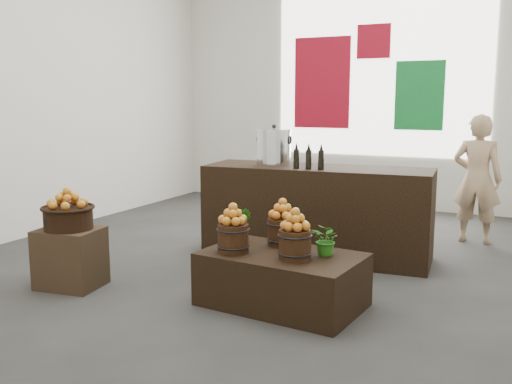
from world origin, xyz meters
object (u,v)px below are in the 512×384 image
at_px(stock_pot_left, 274,148).
at_px(counter, 317,212).
at_px(shopper, 477,179).
at_px(wicker_basket, 68,218).
at_px(crate, 70,258).
at_px(display_table, 282,279).

bearing_deg(stock_pot_left, counter, 4.87).
xyz_separation_m(counter, shopper, (1.45, 1.36, 0.27)).
bearing_deg(wicker_basket, crate, 0.00).
relative_size(display_table, counter, 0.53).
bearing_deg(wicker_basket, counter, 49.22).
bearing_deg(crate, shopper, 46.57).
distance_m(wicker_basket, display_table, 1.95).
height_order(counter, stock_pot_left, stock_pot_left).
height_order(wicker_basket, display_table, wicker_basket).
relative_size(crate, stock_pot_left, 1.45).
bearing_deg(stock_pot_left, shopper, 36.11).
bearing_deg(crate, stock_pot_left, 58.08).
bearing_deg(stock_pot_left, display_table, -63.61).
relative_size(crate, wicker_basket, 1.25).
relative_size(wicker_basket, counter, 0.18).
xyz_separation_m(stock_pot_left, shopper, (1.92, 1.40, -0.39)).
distance_m(wicker_basket, shopper, 4.47).
distance_m(counter, stock_pot_left, 0.81).
bearing_deg(counter, display_table, -85.53).
height_order(crate, shopper, shopper).
bearing_deg(counter, stock_pot_left, 180.00).
xyz_separation_m(crate, counter, (1.62, 1.88, 0.22)).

